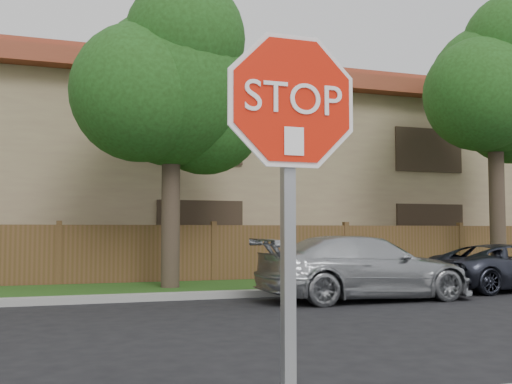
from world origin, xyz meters
name	(u,v)px	position (x,y,z in m)	size (l,w,h in m)	color
far_curb	(59,300)	(0.00, 8.15, 0.07)	(70.00, 0.30, 0.15)	gray
grass_strip	(58,293)	(0.00, 9.80, 0.06)	(70.00, 3.00, 0.12)	#1E4714
fence	(59,257)	(0.00, 11.40, 0.80)	(70.00, 0.12, 1.60)	#523A1C
apartment_building	(59,170)	(0.00, 17.00, 3.53)	(35.20, 9.20, 7.20)	#957B5C
tree_mid	(174,87)	(2.52, 9.57, 4.87)	(4.80, 3.90, 7.35)	#382B21
tree_right	(498,89)	(12.02, 9.57, 5.57)	(4.80, 3.90, 8.20)	#382B21
stop_sign	(291,161)	(1.06, -1.48, 1.83)	(1.01, 0.13, 2.55)	gray
sedan_right	(364,268)	(6.09, 6.85, 0.67)	(1.88, 4.63, 1.34)	#ABAFB3
sedan_far_right	(508,267)	(10.45, 7.57, 0.56)	(1.86, 4.04, 1.12)	#303340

